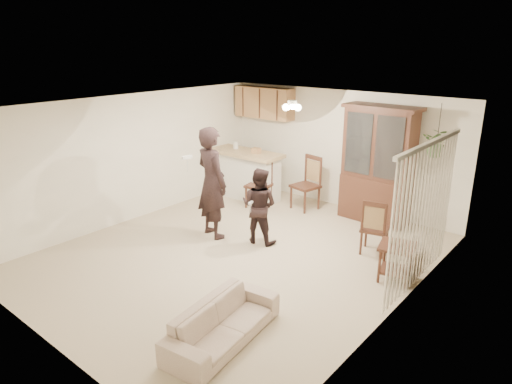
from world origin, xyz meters
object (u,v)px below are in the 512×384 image
Objects in this scene: sofa at (223,313)px; side_table at (396,262)px; chair_bar at (259,193)px; child at (259,206)px; chair_hutch_right at (374,238)px; china_hutch at (378,166)px; chair_hutch_left at (305,194)px; adult at (212,189)px.

sofa reaches higher than side_table.
chair_bar is (-2.65, 3.91, -0.06)m from sofa.
side_table is 0.58× the size of chair_bar.
child reaches higher than chair_hutch_right.
sofa is 1.73× the size of chair_bar.
chair_bar reaches higher than sofa.
chair_hutch_left is (-1.44, -0.34, -0.82)m from china_hutch.
chair_bar is at bearing -23.20° from chair_hutch_right.
child is 2.05m from chair_hutch_right.
china_hutch is 2.59m from chair_bar.
adult is 1.33× the size of child.
side_table is at bearing -27.71° from chair_bar.
adult reaches higher than sofa.
chair_hutch_right is (2.11, -1.05, -0.05)m from chair_hutch_left.
child is 2.00m from chair_hutch_left.
chair_hutch_right is at bearing -141.72° from adult.
child is at bearing -60.24° from chair_bar.
china_hutch reaches higher than side_table.
adult is at bearing 39.53° from sofa.
chair_bar is at bearing -136.61° from chair_hutch_left.
side_table is at bearing -156.90° from adult.
adult is at bearing -91.46° from chair_hutch_left.
chair_hutch_left is at bearing 148.50° from side_table.
chair_hutch_left reaches higher than chair_hutch_right.
sofa is 2.98× the size of side_table.
child is at bearing -69.33° from chair_hutch_left.
chair_hutch_left is at bearing -89.59° from adult.
sofa is 4.72m from chair_bar.
chair_bar is (-0.33, 1.74, -0.59)m from adult.
sofa is 1.39× the size of child.
side_table is at bearing -20.00° from chair_hutch_left.
china_hutch is 1.77m from chair_hutch_right.
chair_bar is (-2.29, -0.87, -0.83)m from china_hutch.
child is 1.38× the size of chair_hutch_right.
china_hutch reaches higher than chair_hutch_left.
china_hutch is at bearing -3.04° from sofa.
chair_hutch_right is at bearing -14.85° from chair_hutch_left.
chair_hutch_right is at bearing -12.65° from sofa.
china_hutch is at bearing 123.27° from side_table.
china_hutch is (1.96, 2.61, 0.24)m from adult.
side_table is at bearing -27.10° from sofa.
china_hutch is at bearing 24.86° from chair_hutch_left.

